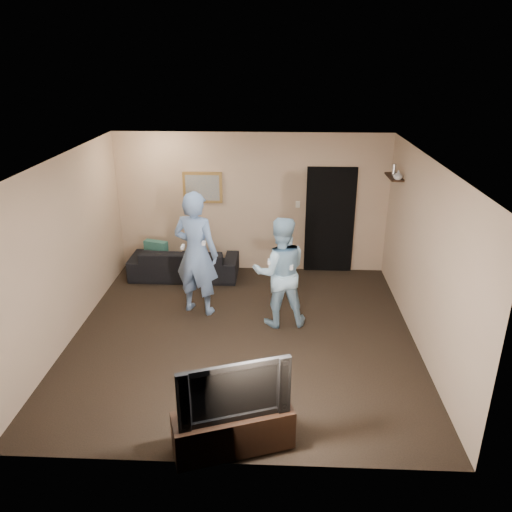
{
  "coord_description": "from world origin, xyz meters",
  "views": [
    {
      "loc": [
        0.48,
        -6.39,
        3.88
      ],
      "look_at": [
        0.18,
        0.3,
        1.15
      ],
      "focal_mm": 35.0,
      "sensor_mm": 36.0,
      "label": 1
    }
  ],
  "objects_px": {
    "sofa": "(184,262)",
    "wii_player_right": "(280,272)",
    "wii_player_left": "(196,254)",
    "tv_console": "(233,430)",
    "television": "(232,386)"
  },
  "relations": [
    {
      "from": "sofa",
      "to": "wii_player_right",
      "type": "xyz_separation_m",
      "value": [
        1.76,
        -1.64,
        0.57
      ]
    },
    {
      "from": "tv_console",
      "to": "wii_player_left",
      "type": "distance_m",
      "value": 3.23
    },
    {
      "from": "tv_console",
      "to": "television",
      "type": "relative_size",
      "value": 1.09
    },
    {
      "from": "tv_console",
      "to": "television",
      "type": "xyz_separation_m",
      "value": [
        0.0,
        0.0,
        0.55
      ]
    },
    {
      "from": "wii_player_left",
      "to": "wii_player_right",
      "type": "xyz_separation_m",
      "value": [
        1.3,
        -0.33,
        -0.14
      ]
    },
    {
      "from": "tv_console",
      "to": "television",
      "type": "distance_m",
      "value": 0.55
    },
    {
      "from": "tv_console",
      "to": "wii_player_left",
      "type": "relative_size",
      "value": 0.62
    },
    {
      "from": "sofa",
      "to": "wii_player_right",
      "type": "bearing_deg",
      "value": 137.32
    },
    {
      "from": "sofa",
      "to": "television",
      "type": "distance_m",
      "value": 4.56
    },
    {
      "from": "sofa",
      "to": "wii_player_right",
      "type": "relative_size",
      "value": 1.15
    },
    {
      "from": "sofa",
      "to": "wii_player_left",
      "type": "relative_size",
      "value": 0.99
    },
    {
      "from": "wii_player_left",
      "to": "tv_console",
      "type": "bearing_deg",
      "value": -74.67
    },
    {
      "from": "wii_player_right",
      "to": "tv_console",
      "type": "bearing_deg",
      "value": -99.94
    },
    {
      "from": "television",
      "to": "wii_player_left",
      "type": "height_order",
      "value": "wii_player_left"
    },
    {
      "from": "tv_console",
      "to": "wii_player_left",
      "type": "xyz_separation_m",
      "value": [
        -0.83,
        3.03,
        0.75
      ]
    }
  ]
}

